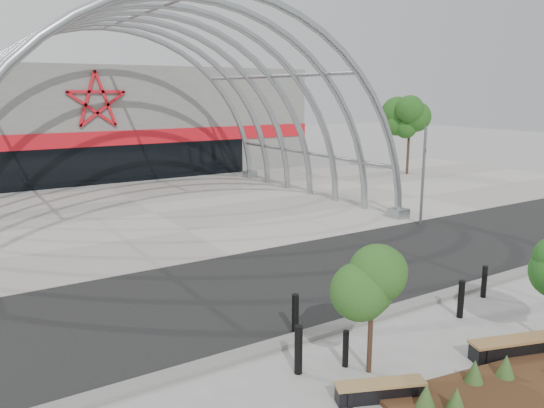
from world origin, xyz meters
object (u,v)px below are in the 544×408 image
street_tree_0 (373,264)px  bollard_2 (346,349)px  bench_1 (513,348)px  signal_pole (423,174)px  bench_0 (380,391)px

street_tree_0 → bollard_2: 2.21m
bollard_2 → bench_1: bearing=-25.8°
signal_pole → bench_1: bearing=-127.9°
signal_pole → bench_1: (-7.92, -10.18, -2.21)m
bench_0 → bench_1: bench_1 is taller
bench_0 → bollard_2: bollard_2 is taller
signal_pole → bollard_2: size_ratio=5.26×
bench_0 → bench_1: 3.98m
street_tree_0 → bench_0: street_tree_0 is taller
street_tree_0 → bollard_2: size_ratio=4.05×
bench_1 → street_tree_0: bearing=158.8°
bench_0 → signal_pole: bearing=39.6°
street_tree_0 → bench_0: 2.64m
signal_pole → bench_0: (-11.89, -9.82, -2.24)m
street_tree_0 → bollard_2: (-0.30, 0.47, -2.14)m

